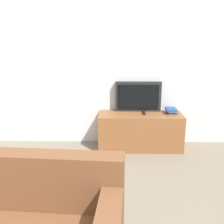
{
  "coord_description": "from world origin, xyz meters",
  "views": [
    {
      "loc": [
        0.13,
        -0.98,
        1.58
      ],
      "look_at": [
        0.06,
        2.28,
        0.69
      ],
      "focal_mm": 42.0,
      "sensor_mm": 36.0,
      "label": 1
    }
  ],
  "objects_px": {
    "book_stack": "(171,111)",
    "remote_on_stand": "(144,113)",
    "tv_stand": "(140,131)",
    "television": "(138,97)"
  },
  "relations": [
    {
      "from": "tv_stand",
      "to": "television",
      "type": "xyz_separation_m",
      "value": [
        -0.03,
        0.18,
        0.49
      ]
    },
    {
      "from": "book_stack",
      "to": "remote_on_stand",
      "type": "relative_size",
      "value": 1.17
    },
    {
      "from": "tv_stand",
      "to": "remote_on_stand",
      "type": "height_order",
      "value": "remote_on_stand"
    },
    {
      "from": "tv_stand",
      "to": "book_stack",
      "type": "distance_m",
      "value": 0.56
    },
    {
      "from": "television",
      "to": "book_stack",
      "type": "xyz_separation_m",
      "value": [
        0.49,
        -0.12,
        -0.19
      ]
    },
    {
      "from": "remote_on_stand",
      "to": "television",
      "type": "bearing_deg",
      "value": 120.51
    },
    {
      "from": "book_stack",
      "to": "remote_on_stand",
      "type": "xyz_separation_m",
      "value": [
        -0.41,
        -0.02,
        -0.03
      ]
    },
    {
      "from": "television",
      "to": "book_stack",
      "type": "bearing_deg",
      "value": -14.12
    },
    {
      "from": "television",
      "to": "remote_on_stand",
      "type": "bearing_deg",
      "value": -59.49
    },
    {
      "from": "remote_on_stand",
      "to": "book_stack",
      "type": "bearing_deg",
      "value": 2.41
    }
  ]
}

